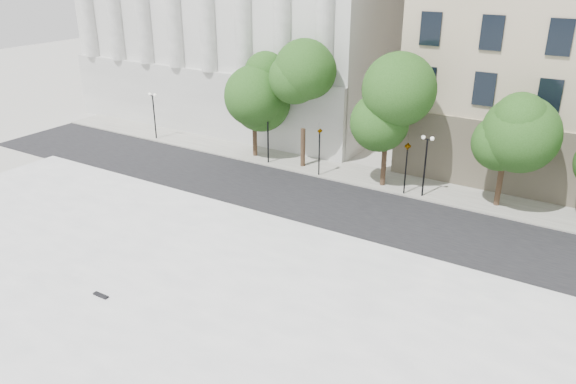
% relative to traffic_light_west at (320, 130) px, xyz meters
% --- Properties ---
extents(ground, '(160.00, 160.00, 0.00)m').
position_rel_traffic_light_west_xyz_m(ground, '(2.29, -22.30, -3.61)').
color(ground, '#B3B2A9').
rests_on(ground, ground).
extents(plaza, '(44.00, 22.00, 0.45)m').
position_rel_traffic_light_west_xyz_m(plaza, '(2.29, -19.30, -3.39)').
color(plaza, white).
rests_on(plaza, ground).
extents(street, '(60.00, 8.00, 0.02)m').
position_rel_traffic_light_west_xyz_m(street, '(2.29, -4.30, -3.60)').
color(street, black).
rests_on(street, ground).
extents(far_sidewalk, '(60.00, 4.00, 0.12)m').
position_rel_traffic_light_west_xyz_m(far_sidewalk, '(2.29, 1.70, -3.55)').
color(far_sidewalk, '#B6B3A8').
rests_on(far_sidewalk, ground).
extents(traffic_light_west, '(0.76, 1.59, 4.13)m').
position_rel_traffic_light_west_xyz_m(traffic_light_west, '(0.00, 0.00, 0.00)').
color(traffic_light_west, black).
rests_on(traffic_light_west, ground).
extents(traffic_light_east, '(0.93, 1.97, 4.28)m').
position_rel_traffic_light_west_xyz_m(traffic_light_east, '(6.69, 0.00, 0.16)').
color(traffic_light_east, black).
rests_on(traffic_light_east, ground).
extents(skateboard, '(0.85, 0.22, 0.09)m').
position_rel_traffic_light_west_xyz_m(skateboard, '(-0.60, -20.04, -3.12)').
color(skateboard, black).
rests_on(skateboard, plaza).
extents(street_trees, '(34.51, 4.86, 8.04)m').
position_rel_traffic_light_west_xyz_m(street_trees, '(6.86, 1.13, 1.79)').
color(street_trees, '#382619').
rests_on(street_trees, ground).
extents(lamp_posts, '(38.48, 0.28, 4.36)m').
position_rel_traffic_light_west_xyz_m(lamp_posts, '(1.71, 0.30, -0.68)').
color(lamp_posts, black).
rests_on(lamp_posts, ground).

